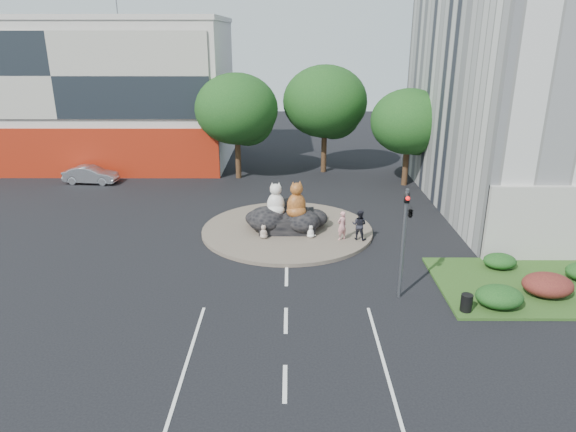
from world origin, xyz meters
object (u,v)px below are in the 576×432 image
litter_bin (466,303)px  pedestrian_pink (342,225)px  parked_car (91,175)px  cat_tabby (296,199)px  cat_white (276,199)px  pedestrian_dark (359,225)px  kitten_calico (264,231)px  kitten_white (311,231)px

litter_bin → pedestrian_pink: bearing=120.3°
pedestrian_pink → parked_car: size_ratio=0.40×
cat_tabby → cat_white: bearing=136.9°
cat_tabby → pedestrian_pink: (2.51, -1.23, -1.13)m
cat_white → pedestrian_dark: 5.01m
cat_tabby → kitten_calico: (-1.84, -1.04, -1.56)m
pedestrian_pink → parked_car: pedestrian_pink is taller
kitten_white → pedestrian_dark: (2.68, -0.26, 0.47)m
kitten_white → pedestrian_pink: 1.80m
parked_car → pedestrian_pink: bearing=-117.8°
pedestrian_dark → parked_car: bearing=-9.5°
kitten_white → parked_car: 20.40m
pedestrian_pink → litter_bin: 8.87m
cat_tabby → litter_bin: bearing=-78.2°
pedestrian_pink → parked_car: 21.99m
kitten_white → litter_bin: 10.07m
cat_white → pedestrian_dark: size_ratio=1.14×
cat_tabby → litter_bin: 11.41m
cat_tabby → parked_car: 19.28m
kitten_white → pedestrian_pink: (1.72, -0.30, 0.44)m
cat_white → parked_car: bearing=140.0°
cat_white → litter_bin: 12.42m
parked_car → kitten_white: bearing=-119.7°
cat_tabby → pedestrian_pink: bearing=-52.4°
cat_tabby → kitten_calico: size_ratio=2.63×
kitten_calico → pedestrian_pink: pedestrian_pink is taller
cat_white → kitten_white: cat_white is taller
cat_white → pedestrian_pink: bearing=-27.8°
kitten_calico → pedestrian_dark: size_ratio=0.47×
cat_tabby → litter_bin: cat_tabby is taller
cat_white → litter_bin: size_ratio=2.64×
kitten_white → pedestrian_dark: size_ratio=0.45×
pedestrian_dark → parked_car: 22.77m
cat_tabby → pedestrian_dark: 3.83m
cat_white → cat_tabby: bearing=-21.3°
parked_car → kitten_calico: bearing=-124.7°
cat_white → parked_car: 18.09m
parked_car → pedestrian_dark: bearing=-116.4°
pedestrian_pink → cat_white: bearing=-56.9°
cat_white → cat_tabby: (1.19, -0.36, 0.09)m
kitten_white → parked_car: size_ratio=0.19×
kitten_calico → kitten_white: (2.63, 0.11, -0.02)m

